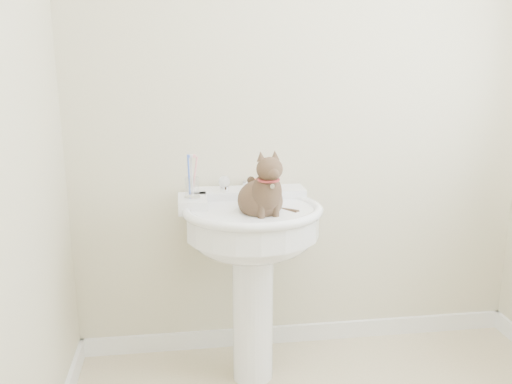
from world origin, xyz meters
name	(u,v)px	position (x,y,z in m)	size (l,w,h in m)	color
wall_back	(305,97)	(0.00, 1.10, 1.25)	(2.20, 0.00, 2.50)	beige
baseboard_back	(300,333)	(0.00, 1.09, 0.04)	(2.20, 0.02, 0.09)	white
pedestal_sink	(252,240)	(-0.29, 0.81, 0.66)	(0.61, 0.60, 0.84)	white
faucet	(248,182)	(-0.29, 0.96, 0.88)	(0.28, 0.12, 0.14)	silver
soap_bar	(264,183)	(-0.20, 1.05, 0.86)	(0.09, 0.06, 0.03)	red
toothbrush_cup	(192,187)	(-0.54, 0.86, 0.89)	(0.07, 0.07, 0.19)	silver
cat	(262,195)	(-0.25, 0.74, 0.88)	(0.21, 0.26, 0.38)	brown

